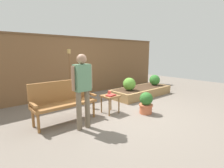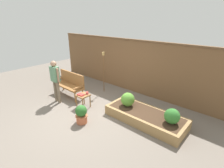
{
  "view_description": "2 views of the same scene",
  "coord_description": "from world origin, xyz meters",
  "px_view_note": "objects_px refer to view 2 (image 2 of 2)",
  "views": [
    {
      "loc": [
        -3.12,
        -3.05,
        1.59
      ],
      "look_at": [
        -0.05,
        0.54,
        0.71
      ],
      "focal_mm": 27.25,
      "sensor_mm": 36.0,
      "label": 1
    },
    {
      "loc": [
        3.87,
        -3.01,
        2.94
      ],
      "look_at": [
        0.29,
        1.05,
        0.81
      ],
      "focal_mm": 27.18,
      "sensor_mm": 36.0,
      "label": 2
    }
  ],
  "objects_px": {
    "side_table": "(83,97)",
    "person_by_bench": "(55,78)",
    "shrub_near_bench": "(128,99)",
    "cup_on_table": "(87,93)",
    "shrub_far_corner": "(172,116)",
    "potted_boxwood": "(81,114)",
    "book_on_table": "(81,95)",
    "tiki_torch": "(104,65)",
    "garden_bench": "(70,82)"
  },
  "relations": [
    {
      "from": "tiki_torch",
      "to": "side_table",
      "type": "bearing_deg",
      "value": -74.61
    },
    {
      "from": "side_table",
      "to": "shrub_near_bench",
      "type": "bearing_deg",
      "value": 25.01
    },
    {
      "from": "side_table",
      "to": "shrub_near_bench",
      "type": "relative_size",
      "value": 1.1
    },
    {
      "from": "garden_bench",
      "to": "tiki_torch",
      "type": "xyz_separation_m",
      "value": [
        0.77,
        1.14,
        0.61
      ]
    },
    {
      "from": "book_on_table",
      "to": "shrub_far_corner",
      "type": "bearing_deg",
      "value": 6.32
    },
    {
      "from": "garden_bench",
      "to": "book_on_table",
      "type": "height_order",
      "value": "garden_bench"
    },
    {
      "from": "potted_boxwood",
      "to": "person_by_bench",
      "type": "xyz_separation_m",
      "value": [
        -1.72,
        0.28,
        0.64
      ]
    },
    {
      "from": "shrub_near_bench",
      "to": "tiki_torch",
      "type": "height_order",
      "value": "tiki_torch"
    },
    {
      "from": "side_table",
      "to": "potted_boxwood",
      "type": "xyz_separation_m",
      "value": [
        0.69,
        -0.64,
        -0.1
      ]
    },
    {
      "from": "garden_bench",
      "to": "side_table",
      "type": "distance_m",
      "value": 1.21
    },
    {
      "from": "cup_on_table",
      "to": "shrub_far_corner",
      "type": "height_order",
      "value": "shrub_far_corner"
    },
    {
      "from": "shrub_far_corner",
      "to": "tiki_torch",
      "type": "height_order",
      "value": "tiki_torch"
    },
    {
      "from": "side_table",
      "to": "potted_boxwood",
      "type": "distance_m",
      "value": 0.95
    },
    {
      "from": "cup_on_table",
      "to": "book_on_table",
      "type": "distance_m",
      "value": 0.22
    },
    {
      "from": "book_on_table",
      "to": "potted_boxwood",
      "type": "distance_m",
      "value": 0.94
    },
    {
      "from": "side_table",
      "to": "book_on_table",
      "type": "bearing_deg",
      "value": -110.83
    },
    {
      "from": "tiki_torch",
      "to": "person_by_bench",
      "type": "relative_size",
      "value": 1.08
    },
    {
      "from": "side_table",
      "to": "potted_boxwood",
      "type": "bearing_deg",
      "value": -43.0
    },
    {
      "from": "side_table",
      "to": "person_by_bench",
      "type": "relative_size",
      "value": 0.31
    },
    {
      "from": "book_on_table",
      "to": "cup_on_table",
      "type": "bearing_deg",
      "value": 53.6
    },
    {
      "from": "garden_bench",
      "to": "tiki_torch",
      "type": "distance_m",
      "value": 1.5
    },
    {
      "from": "cup_on_table",
      "to": "potted_boxwood",
      "type": "relative_size",
      "value": 0.21
    },
    {
      "from": "shrub_near_bench",
      "to": "person_by_bench",
      "type": "distance_m",
      "value": 2.68
    },
    {
      "from": "potted_boxwood",
      "to": "shrub_far_corner",
      "type": "xyz_separation_m",
      "value": [
        2.17,
        1.3,
        0.21
      ]
    },
    {
      "from": "side_table",
      "to": "person_by_bench",
      "type": "distance_m",
      "value": 1.22
    },
    {
      "from": "shrub_near_bench",
      "to": "book_on_table",
      "type": "bearing_deg",
      "value": -153.23
    },
    {
      "from": "side_table",
      "to": "cup_on_table",
      "type": "bearing_deg",
      "value": 57.62
    },
    {
      "from": "shrub_far_corner",
      "to": "tiki_torch",
      "type": "xyz_separation_m",
      "value": [
        -3.26,
        0.79,
        0.65
      ]
    },
    {
      "from": "cup_on_table",
      "to": "book_on_table",
      "type": "bearing_deg",
      "value": -118.64
    },
    {
      "from": "shrub_far_corner",
      "to": "potted_boxwood",
      "type": "bearing_deg",
      "value": -149.07
    },
    {
      "from": "potted_boxwood",
      "to": "shrub_far_corner",
      "type": "relative_size",
      "value": 1.39
    },
    {
      "from": "cup_on_table",
      "to": "shrub_far_corner",
      "type": "bearing_deg",
      "value": 10.84
    },
    {
      "from": "person_by_bench",
      "to": "tiki_torch",
      "type": "bearing_deg",
      "value": 70.7
    },
    {
      "from": "tiki_torch",
      "to": "garden_bench",
      "type": "bearing_deg",
      "value": -123.96
    },
    {
      "from": "cup_on_table",
      "to": "shrub_near_bench",
      "type": "relative_size",
      "value": 0.27
    },
    {
      "from": "cup_on_table",
      "to": "tiki_torch",
      "type": "bearing_deg",
      "value": 109.89
    },
    {
      "from": "book_on_table",
      "to": "tiki_torch",
      "type": "relative_size",
      "value": 0.14
    },
    {
      "from": "cup_on_table",
      "to": "person_by_bench",
      "type": "xyz_separation_m",
      "value": [
        -1.11,
        -0.49,
        0.41
      ]
    },
    {
      "from": "book_on_table",
      "to": "shrub_far_corner",
      "type": "distance_m",
      "value": 2.98
    },
    {
      "from": "shrub_near_bench",
      "to": "shrub_far_corner",
      "type": "bearing_deg",
      "value": 0.0
    },
    {
      "from": "side_table",
      "to": "tiki_torch",
      "type": "relative_size",
      "value": 0.28
    },
    {
      "from": "person_by_bench",
      "to": "book_on_table",
      "type": "bearing_deg",
      "value": 16.6
    },
    {
      "from": "garden_bench",
      "to": "tiki_torch",
      "type": "bearing_deg",
      "value": 56.04
    },
    {
      "from": "garden_bench",
      "to": "shrub_near_bench",
      "type": "height_order",
      "value": "garden_bench"
    },
    {
      "from": "shrub_far_corner",
      "to": "side_table",
      "type": "bearing_deg",
      "value": -167.05
    },
    {
      "from": "garden_bench",
      "to": "potted_boxwood",
      "type": "bearing_deg",
      "value": -27.17
    },
    {
      "from": "book_on_table",
      "to": "tiki_torch",
      "type": "distance_m",
      "value": 1.69
    },
    {
      "from": "cup_on_table",
      "to": "person_by_bench",
      "type": "bearing_deg",
      "value": -156.13
    },
    {
      "from": "shrub_near_bench",
      "to": "side_table",
      "type": "bearing_deg",
      "value": -154.99
    },
    {
      "from": "cup_on_table",
      "to": "shrub_near_bench",
      "type": "bearing_deg",
      "value": 21.81
    }
  ]
}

